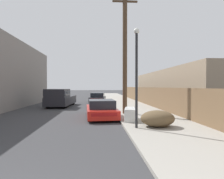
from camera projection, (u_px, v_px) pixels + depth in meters
name	position (u px, v px, depth m)	size (l,w,h in m)	color
sidewalk_curb	(124.00, 102.00, 26.08)	(4.20, 63.00, 0.12)	#9E998E
discarded_fridge	(131.00, 114.00, 11.50)	(1.02, 1.72, 0.72)	silver
parked_sports_car_red	(101.00, 109.00, 13.18)	(2.14, 4.65, 1.20)	red
car_parked_mid	(98.00, 98.00, 24.57)	(2.13, 4.35, 1.29)	black
pickup_truck	(60.00, 98.00, 20.21)	(2.46, 5.71, 1.81)	#232328
utility_pole	(125.00, 50.00, 14.34)	(1.80, 0.32, 8.94)	#4C3826
street_lamp	(137.00, 70.00, 9.33)	(0.26, 0.26, 4.67)	#232326
brush_pile	(158.00, 118.00, 9.64)	(1.65, 1.34, 0.79)	brown
wooden_fence	(148.00, 96.00, 21.03)	(0.08, 39.76, 1.85)	brown
building_right_house	(182.00, 88.00, 22.74)	(6.00, 20.60, 3.81)	gray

